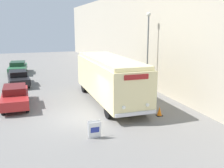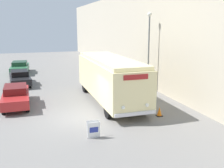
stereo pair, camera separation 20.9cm
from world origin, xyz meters
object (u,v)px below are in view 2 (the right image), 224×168
vintage_bus (110,77)px  streetlamp (149,41)px  parked_car_near (16,96)px  sign_board (93,130)px  parked_car_far (20,67)px  traffic_cone (159,112)px  parked_car_mid (20,78)px

vintage_bus → streetlamp: bearing=25.3°
streetlamp → vintage_bus: bearing=-154.7°
parked_car_near → sign_board: bearing=-60.8°
parked_car_near → parked_car_far: size_ratio=0.98×
streetlamp → traffic_cone: 7.23m
vintage_bus → sign_board: bearing=-115.0°
streetlamp → parked_car_mid: streetlamp is taller
vintage_bus → parked_car_near: (-6.47, 1.02, -1.09)m
parked_car_mid → vintage_bus: bearing=-55.4°
vintage_bus → traffic_cone: (1.95, -3.92, -1.54)m
vintage_bus → traffic_cone: vintage_bus is taller
streetlamp → traffic_cone: (-1.94, -5.76, -3.92)m
vintage_bus → parked_car_mid: (-6.33, 7.67, -1.12)m
vintage_bus → streetlamp: 4.92m
parked_car_mid → parked_car_far: 6.42m
traffic_cone → streetlamp: bearing=71.4°
vintage_bus → parked_car_far: size_ratio=2.03×
streetlamp → traffic_cone: size_ratio=11.30×
parked_car_near → traffic_cone: (8.42, -4.94, -0.45)m
parked_car_mid → parked_car_near: bearing=-96.2°
parked_car_near → parked_car_mid: 6.65m
sign_board → parked_car_far: 20.19m
vintage_bus → parked_car_mid: 10.00m
vintage_bus → parked_car_near: bearing=171.1°
parked_car_near → vintage_bus: bearing=-9.0°
sign_board → parked_car_near: parked_car_near is taller
traffic_cone → sign_board: bearing=-158.5°
parked_car_far → parked_car_near: bearing=-86.6°
traffic_cone → parked_car_near: bearing=149.6°
vintage_bus → parked_car_mid: vintage_bus is taller
streetlamp → parked_car_near: 10.96m
parked_car_mid → parked_car_far: parked_car_far is taller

